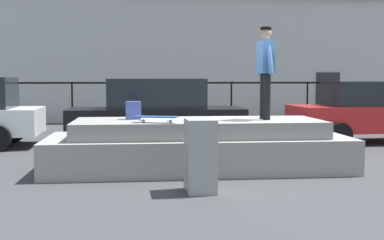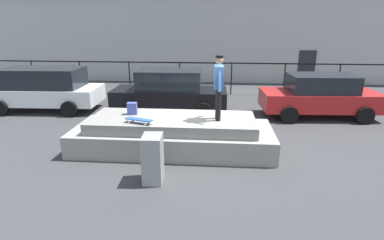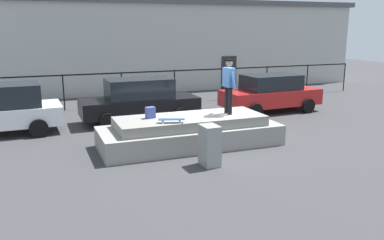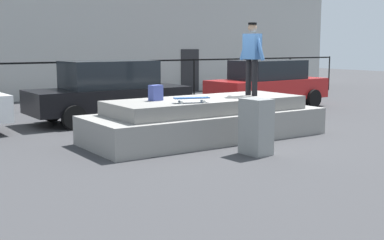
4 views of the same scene
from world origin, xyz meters
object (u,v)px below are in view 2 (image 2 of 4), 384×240
at_px(car_black_sedan_mid, 170,91).
at_px(utility_box, 153,159).
at_px(backpack, 132,108).
at_px(car_red_sedan_far, 320,95).
at_px(skateboarder, 219,83).
at_px(skateboard, 139,120).
at_px(car_white_hatchback_near, 45,88).

xyz_separation_m(car_black_sedan_mid, utility_box, (0.50, -5.87, -0.32)).
bearing_deg(backpack, car_red_sedan_far, 20.22).
xyz_separation_m(car_black_sedan_mid, car_red_sedan_far, (5.95, -0.21, -0.03)).
relative_size(backpack, car_red_sedan_far, 0.08).
bearing_deg(skateboarder, skateboard, -166.07).
bearing_deg(car_white_hatchback_near, skateboard, -40.22).
xyz_separation_m(backpack, car_white_hatchback_near, (-4.73, 3.51, -0.20)).
distance_m(car_white_hatchback_near, car_red_sedan_far, 11.24).
bearing_deg(car_white_hatchback_near, car_black_sedan_mid, 1.61).
bearing_deg(skateboarder, utility_box, -128.03).
xyz_separation_m(skateboarder, skateboard, (-2.13, -0.53, -0.93)).
distance_m(skateboard, car_red_sedan_far, 7.45).
height_order(skateboard, car_white_hatchback_near, car_white_hatchback_near).
xyz_separation_m(skateboarder, car_black_sedan_mid, (-1.98, 3.97, -1.11)).
relative_size(car_red_sedan_far, utility_box, 3.99).
bearing_deg(car_black_sedan_mid, utility_box, -85.15).
distance_m(car_white_hatchback_near, utility_box, 8.14).
height_order(skateboard, backpack, backpack).
bearing_deg(skateboarder, car_red_sedan_far, 43.44).
bearing_deg(utility_box, backpack, 113.03).
height_order(car_red_sedan_far, utility_box, car_red_sedan_far).
bearing_deg(utility_box, car_white_hatchback_near, 132.82).
bearing_deg(car_red_sedan_far, skateboarder, -136.56).
relative_size(skateboarder, backpack, 5.07).
xyz_separation_m(backpack, utility_box, (1.06, -2.21, -0.57)).
relative_size(skateboarder, car_black_sedan_mid, 0.38).
bearing_deg(car_red_sedan_far, car_black_sedan_mid, 177.96).
bearing_deg(utility_box, skateboard, 112.68).
bearing_deg(car_black_sedan_mid, skateboarder, -63.47).
height_order(car_black_sedan_mid, utility_box, car_black_sedan_mid).
xyz_separation_m(skateboard, car_black_sedan_mid, (0.15, 4.50, -0.18)).
distance_m(skateboarder, car_white_hatchback_near, 8.28).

